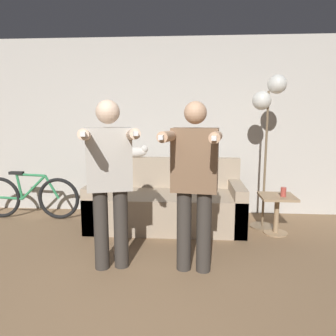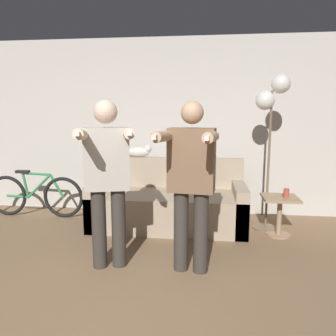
{
  "view_description": "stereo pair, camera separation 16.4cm",
  "coord_description": "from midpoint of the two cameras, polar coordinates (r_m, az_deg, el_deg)",
  "views": [
    {
      "loc": [
        0.56,
        -1.74,
        1.49
      ],
      "look_at": [
        0.3,
        1.87,
        0.9
      ],
      "focal_mm": 35.0,
      "sensor_mm": 36.0,
      "label": 1
    },
    {
      "loc": [
        0.73,
        -1.72,
        1.49
      ],
      "look_at": [
        0.3,
        1.87,
        0.9
      ],
      "focal_mm": 35.0,
      "sensor_mm": 36.0,
      "label": 2
    }
  ],
  "objects": [
    {
      "name": "floor_lamp",
      "position": [
        4.37,
        16.1,
        10.35
      ],
      "size": [
        0.42,
        0.32,
        1.98
      ],
      "color": "#756047",
      "rests_on": "ground_plane"
    },
    {
      "name": "wall_back",
      "position": [
        4.98,
        -3.34,
        7.1
      ],
      "size": [
        10.0,
        0.05,
        2.6
      ],
      "color": "beige",
      "rests_on": "ground_plane"
    },
    {
      "name": "person_right",
      "position": [
        3.01,
        3.05,
        -1.48
      ],
      "size": [
        0.55,
        0.72,
        1.61
      ],
      "rotation": [
        0.0,
        0.0,
        -0.12
      ],
      "color": "#38332D",
      "rests_on": "ground_plane"
    },
    {
      "name": "person_left",
      "position": [
        3.13,
        -11.62,
        -1.02
      ],
      "size": [
        0.61,
        0.76,
        1.63
      ],
      "rotation": [
        0.0,
        0.0,
        0.27
      ],
      "color": "#38332D",
      "rests_on": "ground_plane"
    },
    {
      "name": "cup",
      "position": [
        4.24,
        18.41,
        -3.98
      ],
      "size": [
        0.07,
        0.07,
        0.11
      ],
      "color": "#B7473D",
      "rests_on": "side_table"
    },
    {
      "name": "cat",
      "position": [
        4.72,
        -6.62,
        2.81
      ],
      "size": [
        0.46,
        0.14,
        0.17
      ],
      "color": "silver",
      "rests_on": "couch"
    },
    {
      "name": "couch",
      "position": [
        4.45,
        -1.35,
        -6.4
      ],
      "size": [
        2.02,
        0.92,
        0.88
      ],
      "color": "tan",
      "rests_on": "ground_plane"
    },
    {
      "name": "side_table",
      "position": [
        4.31,
        17.41,
        -6.43
      ],
      "size": [
        0.42,
        0.42,
        0.49
      ],
      "color": "#A38460",
      "rests_on": "ground_plane"
    },
    {
      "name": "bicycle",
      "position": [
        5.17,
        -23.86,
        -4.62
      ],
      "size": [
        1.47,
        0.07,
        0.69
      ],
      "color": "black",
      "rests_on": "ground_plane"
    }
  ]
}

